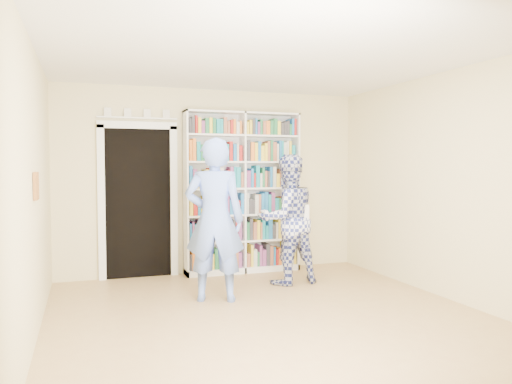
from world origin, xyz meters
TOP-DOWN VIEW (x-y plane):
  - floor at (0.00, 0.00)m, footprint 5.00×5.00m
  - ceiling at (0.00, 0.00)m, footprint 5.00×5.00m
  - wall_back at (0.00, 2.50)m, footprint 4.50×0.00m
  - wall_left at (-2.25, 0.00)m, footprint 0.00×5.00m
  - wall_right at (2.25, 0.00)m, footprint 0.00×5.00m
  - bookshelf at (0.40, 2.34)m, footprint 1.72×0.32m
  - doorway at (-1.10, 2.48)m, footprint 1.10×0.08m
  - wall_art at (-2.23, 0.20)m, footprint 0.03×0.25m
  - man_blue at (-0.39, 0.93)m, footprint 0.81×0.67m
  - man_plaid at (0.75, 1.45)m, footprint 0.91×0.74m
  - paper_sheet at (0.88, 1.26)m, footprint 0.20×0.03m

SIDE VIEW (x-z plane):
  - floor at x=0.00m, z-range 0.00..0.00m
  - man_plaid at x=0.75m, z-range 0.00..1.73m
  - paper_sheet at x=0.88m, z-range 0.80..1.07m
  - man_blue at x=-0.39m, z-range 0.00..1.91m
  - doorway at x=-1.10m, z-range -0.04..2.39m
  - bookshelf at x=0.40m, z-range 0.01..2.38m
  - wall_back at x=0.00m, z-range -0.90..3.60m
  - wall_left at x=-2.25m, z-range -1.15..3.85m
  - wall_right at x=2.25m, z-range -1.15..3.85m
  - wall_art at x=-2.23m, z-range 1.27..1.52m
  - ceiling at x=0.00m, z-range 2.70..2.70m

